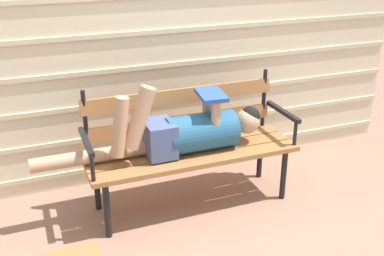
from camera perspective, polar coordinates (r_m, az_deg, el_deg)
ground_plane at (r=3.59m, az=0.47°, el=-9.78°), size 12.00×12.00×0.00m
house_siding at (r=3.76m, az=-3.42°, el=9.80°), size 4.37×0.08×2.17m
park_bench at (r=3.47m, az=-0.42°, el=-1.57°), size 1.56×0.50×0.93m
reclining_person at (r=3.34m, az=-0.95°, el=-0.43°), size 1.68×0.27×0.56m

